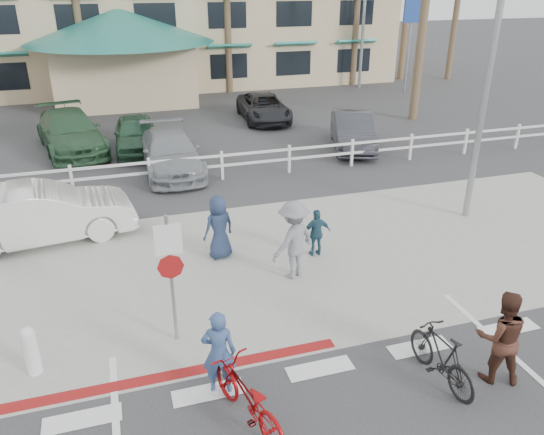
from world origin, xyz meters
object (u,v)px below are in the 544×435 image
object	(u,v)px
bike_red	(247,398)
car_white_sedan	(42,214)
bike_black	(441,357)
sign_post	(171,274)

from	to	relation	value
bike_red	car_white_sedan	bearing A→B (deg)	-84.44
bike_red	car_white_sedan	size ratio (longest dim) A/B	0.40
bike_red	bike_black	distance (m)	3.36
bike_red	bike_black	world-z (taller)	bike_black
sign_post	car_white_sedan	size ratio (longest dim) A/B	0.63
bike_black	sign_post	bearing A→B (deg)	-35.61
sign_post	bike_black	size ratio (longest dim) A/B	1.74
bike_red	car_white_sedan	distance (m)	8.35
sign_post	bike_black	bearing A→B (deg)	-30.65
bike_red	car_white_sedan	world-z (taller)	car_white_sedan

